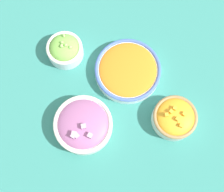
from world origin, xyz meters
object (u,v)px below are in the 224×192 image
object	(u,v)px
bowl_carrots	(128,70)
bowl_lettuce	(65,49)
bowl_red_onion	(83,125)
bowl_squash	(175,118)

from	to	relation	value
bowl_carrots	bowl_lettuce	world-z (taller)	bowl_lettuce
bowl_carrots	bowl_lettuce	distance (m)	0.22
bowl_red_onion	bowl_lettuce	distance (m)	0.27
bowl_lettuce	bowl_red_onion	bearing A→B (deg)	-52.24
bowl_squash	bowl_lettuce	bearing A→B (deg)	169.71
bowl_red_onion	bowl_lettuce	xyz separation A→B (m)	(-0.16, 0.21, 0.00)
bowl_carrots	bowl_squash	bearing A→B (deg)	-25.29
bowl_squash	bowl_carrots	distance (m)	0.22
bowl_squash	bowl_carrots	xyz separation A→B (m)	(-0.20, 0.09, -0.01)
bowl_squash	bowl_carrots	world-z (taller)	bowl_squash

